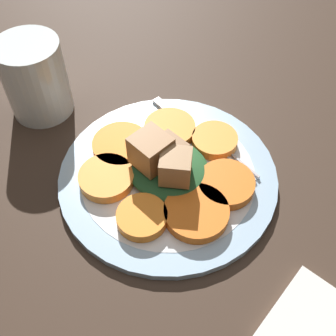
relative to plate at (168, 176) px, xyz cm
name	(u,v)px	position (x,y,z in cm)	size (l,w,h in cm)	color
table_slab	(168,183)	(0.00, 0.00, -1.52)	(120.00, 120.00, 2.00)	#38281E
plate	(168,176)	(0.00, 0.00, 0.00)	(26.44, 26.44, 1.05)	#99B7D1
carrot_slice_0	(226,184)	(-6.51, -2.81, 1.24)	(6.65, 6.65, 1.31)	orange
carrot_slice_1	(215,140)	(-1.41, -7.42, 1.24)	(5.78, 5.78, 1.31)	orange
carrot_slice_2	(170,129)	(4.18, -5.23, 1.24)	(6.63, 6.63, 1.31)	orange
carrot_slice_3	(121,146)	(6.94, 0.91, 1.24)	(7.21, 7.21, 1.31)	orange
carrot_slice_4	(106,178)	(4.73, 5.63, 1.24)	(6.57, 6.57, 1.31)	#F99438
carrot_slice_5	(142,217)	(-2.13, 6.88, 1.24)	(5.68, 5.68, 1.31)	orange
carrot_slice_6	(196,213)	(-6.29, 2.52, 1.24)	(7.30, 7.30, 1.31)	orange
center_pile	(165,163)	(0.15, 0.33, 2.73)	(10.30, 9.27, 5.73)	#235128
fork	(203,139)	(0.03, -6.94, 0.78)	(18.62, 4.86, 0.40)	#B2B2B7
water_glass	(35,78)	(21.42, 1.87, 4.74)	(8.40, 8.40, 10.52)	silver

